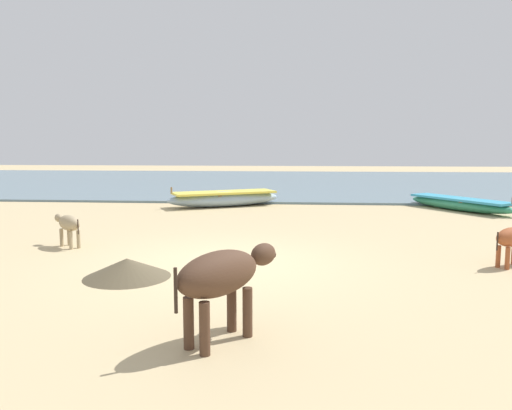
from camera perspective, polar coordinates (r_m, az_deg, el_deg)
The scene contains 7 objects.
ground at distance 8.67m, azimuth -3.74°, elevation -6.84°, with size 80.00×80.00×0.00m, color tan.
sea_water at distance 27.13m, azimuth 2.02°, elevation 2.74°, with size 60.00×20.00×0.08m, color slate.
fishing_boat_1 at distance 16.56m, azimuth -3.74°, elevation 0.80°, with size 3.97×2.72×0.71m.
fishing_boat_2 at distance 16.81m, azimuth 22.72°, elevation 0.15°, with size 2.79×3.66×0.59m.
cow_adult_dark at distance 5.19m, azimuth -3.96°, elevation -8.29°, with size 1.12×1.36×0.99m.
calf_near_dun at distance 10.64m, azimuth -21.07°, elevation -2.09°, with size 0.89×0.79×0.66m.
debris_pile_1 at distance 8.01m, azimuth -14.84°, elevation -7.11°, with size 1.37×1.37×0.30m, color brown.
Camera 1 is at (1.24, -8.33, 2.08)m, focal length 34.22 mm.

